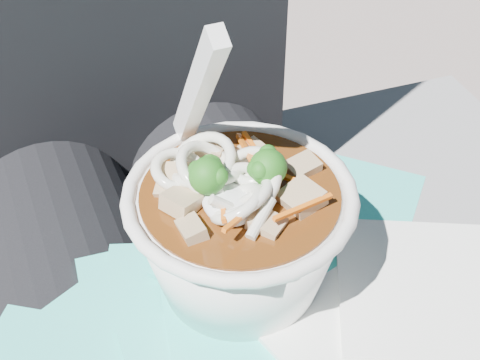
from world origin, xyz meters
name	(u,v)px	position (x,y,z in m)	size (l,w,h in m)	color
person_body	(172,270)	(0.00, 0.09, 0.58)	(0.34, 0.94, 1.03)	black
plastic_bag	(227,346)	(0.00, -0.04, 0.65)	(0.43, 0.38, 0.02)	#32D1C4
napkins	(414,323)	(0.11, -0.08, 0.66)	(0.20, 0.20, 0.01)	white
udon_bowl	(239,225)	(0.02, 0.00, 0.71)	(0.16, 0.16, 0.19)	white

